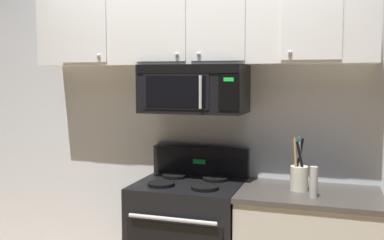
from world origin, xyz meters
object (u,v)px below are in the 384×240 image
salt_shaker (302,176)px  pepper_mill (314,182)px  over_range_microwave (194,89)px  utensil_crock_cream (299,175)px

salt_shaker → pepper_mill: 0.36m
over_range_microwave → salt_shaker: (0.78, 0.09, -0.62)m
utensil_crock_cream → salt_shaker: utensil_crock_cream is taller
over_range_microwave → pepper_mill: bearing=-16.0°
salt_shaker → pepper_mill: bearing=-75.0°
over_range_microwave → salt_shaker: 1.00m
pepper_mill → salt_shaker: bearing=105.0°
over_range_microwave → utensil_crock_cream: 0.96m
utensil_crock_cream → salt_shaker: 0.19m
over_range_microwave → pepper_mill: (0.87, -0.25, -0.58)m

